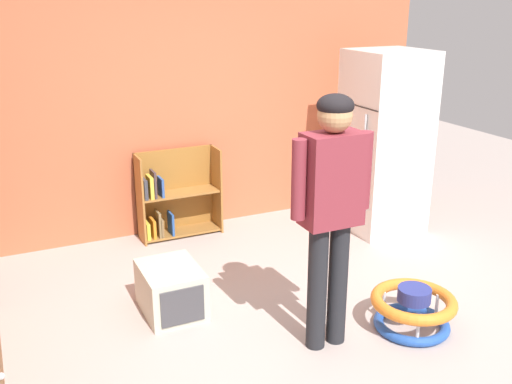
{
  "coord_description": "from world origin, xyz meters",
  "views": [
    {
      "loc": [
        -1.78,
        -3.08,
        2.28
      ],
      "look_at": [
        -0.16,
        0.38,
        0.98
      ],
      "focal_mm": 41.05,
      "sensor_mm": 36.0,
      "label": 1
    }
  ],
  "objects_px": {
    "bookshelf": "(173,199)",
    "pet_carrier": "(171,290)",
    "standing_person": "(331,200)",
    "baby_walker": "(413,309)",
    "refrigerator": "(385,142)"
  },
  "relations": [
    {
      "from": "bookshelf",
      "to": "pet_carrier",
      "type": "relative_size",
      "value": 1.54
    },
    {
      "from": "bookshelf",
      "to": "standing_person",
      "type": "relative_size",
      "value": 0.5
    },
    {
      "from": "baby_walker",
      "to": "pet_carrier",
      "type": "height_order",
      "value": "pet_carrier"
    },
    {
      "from": "pet_carrier",
      "to": "refrigerator",
      "type": "bearing_deg",
      "value": 16.77
    },
    {
      "from": "bookshelf",
      "to": "baby_walker",
      "type": "bearing_deg",
      "value": -67.08
    },
    {
      "from": "bookshelf",
      "to": "standing_person",
      "type": "bearing_deg",
      "value": -81.18
    },
    {
      "from": "refrigerator",
      "to": "bookshelf",
      "type": "height_order",
      "value": "refrigerator"
    },
    {
      "from": "pet_carrier",
      "to": "baby_walker",
      "type": "bearing_deg",
      "value": -32.86
    },
    {
      "from": "pet_carrier",
      "to": "bookshelf",
      "type": "bearing_deg",
      "value": 71.77
    },
    {
      "from": "bookshelf",
      "to": "baby_walker",
      "type": "xyz_separation_m",
      "value": [
        1.01,
        -2.39,
        -0.21
      ]
    },
    {
      "from": "baby_walker",
      "to": "pet_carrier",
      "type": "distance_m",
      "value": 1.76
    },
    {
      "from": "bookshelf",
      "to": "pet_carrier",
      "type": "height_order",
      "value": "bookshelf"
    },
    {
      "from": "standing_person",
      "to": "pet_carrier",
      "type": "height_order",
      "value": "standing_person"
    },
    {
      "from": "baby_walker",
      "to": "pet_carrier",
      "type": "bearing_deg",
      "value": 147.14
    },
    {
      "from": "baby_walker",
      "to": "bookshelf",
      "type": "bearing_deg",
      "value": 112.92
    }
  ]
}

